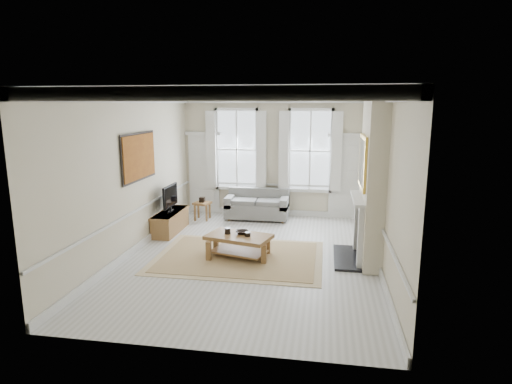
% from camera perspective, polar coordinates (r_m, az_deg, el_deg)
% --- Properties ---
extents(floor, '(7.20, 7.20, 0.00)m').
position_cam_1_polar(floor, '(9.19, -0.58, -8.61)').
color(floor, '#B7B5AD').
rests_on(floor, ground).
extents(ceiling, '(7.20, 7.20, 0.00)m').
position_cam_1_polar(ceiling, '(8.63, -0.62, 13.09)').
color(ceiling, white).
rests_on(ceiling, back_wall).
extents(back_wall, '(5.20, 0.00, 5.20)m').
position_cam_1_polar(back_wall, '(12.28, 2.30, 4.69)').
color(back_wall, beige).
rests_on(back_wall, floor).
extents(left_wall, '(0.00, 7.20, 7.20)m').
position_cam_1_polar(left_wall, '(9.54, -16.18, 2.24)').
color(left_wall, beige).
rests_on(left_wall, floor).
extents(right_wall, '(0.00, 7.20, 7.20)m').
position_cam_1_polar(right_wall, '(8.70, 16.53, 1.35)').
color(right_wall, beige).
rests_on(right_wall, floor).
extents(window_left, '(1.26, 0.20, 2.20)m').
position_cam_1_polar(window_left, '(12.38, -2.57, 5.67)').
color(window_left, '#B2BCC6').
rests_on(window_left, back_wall).
extents(window_right, '(1.26, 0.20, 2.20)m').
position_cam_1_polar(window_right, '(12.12, 7.23, 5.47)').
color(window_right, '#B2BCC6').
rests_on(window_right, back_wall).
extents(door_left, '(0.90, 0.08, 2.30)m').
position_cam_1_polar(door_left, '(12.73, -6.95, 2.36)').
color(door_left, silver).
rests_on(door_left, floor).
extents(door_right, '(0.90, 0.08, 2.30)m').
position_cam_1_polar(door_right, '(12.24, 11.83, 1.83)').
color(door_right, silver).
rests_on(door_right, floor).
extents(painting, '(0.05, 1.66, 1.06)m').
position_cam_1_polar(painting, '(9.75, -15.33, 4.56)').
color(painting, '#9E591B').
rests_on(painting, left_wall).
extents(chimney_breast, '(0.35, 1.70, 3.38)m').
position_cam_1_polar(chimney_breast, '(8.87, 15.26, 1.62)').
color(chimney_breast, beige).
rests_on(chimney_breast, floor).
extents(hearth, '(0.55, 1.50, 0.05)m').
position_cam_1_polar(hearth, '(9.27, 12.06, -8.55)').
color(hearth, black).
rests_on(hearth, floor).
extents(fireplace, '(0.21, 1.45, 1.33)m').
position_cam_1_polar(fireplace, '(9.06, 13.51, -4.37)').
color(fireplace, silver).
rests_on(fireplace, floor).
extents(mirror, '(0.06, 1.26, 1.06)m').
position_cam_1_polar(mirror, '(8.80, 13.98, 3.91)').
color(mirror, gold).
rests_on(mirror, chimney_breast).
extents(sofa, '(1.74, 0.85, 0.84)m').
position_cam_1_polar(sofa, '(12.09, 0.21, -1.91)').
color(sofa, slate).
rests_on(sofa, floor).
extents(side_table, '(0.50, 0.50, 0.50)m').
position_cam_1_polar(side_table, '(12.04, -7.18, -1.84)').
color(side_table, brown).
rests_on(side_table, floor).
extents(rug, '(3.50, 2.60, 0.02)m').
position_cam_1_polar(rug, '(9.15, -2.29, -8.63)').
color(rug, tan).
rests_on(rug, floor).
extents(coffee_table, '(1.46, 1.08, 0.49)m').
position_cam_1_polar(coffee_table, '(9.02, -2.31, -6.25)').
color(coffee_table, brown).
rests_on(coffee_table, rug).
extents(ceramic_pot_a, '(0.13, 0.13, 0.13)m').
position_cam_1_polar(ceramic_pot_a, '(9.08, -3.81, -5.20)').
color(ceramic_pot_a, black).
rests_on(ceramic_pot_a, coffee_table).
extents(ceramic_pot_b, '(0.12, 0.12, 0.09)m').
position_cam_1_polar(ceramic_pot_b, '(8.90, -1.11, -5.65)').
color(ceramic_pot_b, black).
rests_on(ceramic_pot_b, coffee_table).
extents(bowl, '(0.34, 0.34, 0.07)m').
position_cam_1_polar(bowl, '(9.07, -1.88, -5.39)').
color(bowl, black).
rests_on(bowl, coffee_table).
extents(tv_stand, '(0.48, 1.48, 0.53)m').
position_cam_1_polar(tv_stand, '(11.05, -11.33, -3.91)').
color(tv_stand, brown).
rests_on(tv_stand, floor).
extents(tv, '(0.08, 0.90, 0.68)m').
position_cam_1_polar(tv, '(10.89, -11.36, -0.57)').
color(tv, black).
rests_on(tv, tv_stand).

